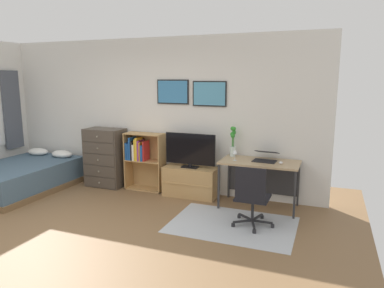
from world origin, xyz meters
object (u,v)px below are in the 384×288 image
(dresser, at_px, (105,157))
(bamboo_vase, at_px, (233,141))
(laptop, at_px, (266,157))
(computer_mouse, at_px, (281,163))
(office_chair, at_px, (252,195))
(bookshelf, at_px, (142,156))
(desk, at_px, (261,168))
(bed, at_px, (22,176))
(television, at_px, (190,151))
(tv_stand, at_px, (191,182))
(wine_glass, at_px, (235,152))

(dresser, xyz_separation_m, bamboo_vase, (2.41, 0.11, 0.46))
(laptop, bearing_deg, dresser, -175.99)
(computer_mouse, bearing_deg, dresser, 177.41)
(dresser, xyz_separation_m, office_chair, (2.96, -0.91, -0.08))
(bookshelf, height_order, desk, bookshelf)
(desk, bearing_deg, bed, -169.71)
(dresser, distance_m, desk, 2.90)
(bed, relative_size, bookshelf, 1.93)
(television, distance_m, office_chair, 1.58)
(tv_stand, xyz_separation_m, computer_mouse, (1.51, -0.16, 0.50))
(desk, xyz_separation_m, wine_glass, (-0.37, -0.16, 0.26))
(bookshelf, bearing_deg, television, -4.37)
(tv_stand, relative_size, bamboo_vase, 1.86)
(dresser, relative_size, office_chair, 1.26)
(dresser, xyz_separation_m, laptop, (2.97, -0.02, 0.26))
(bamboo_vase, bearing_deg, computer_mouse, -17.30)
(bookshelf, height_order, television, television)
(bamboo_vase, height_order, wine_glass, bamboo_vase)
(bed, bearing_deg, television, 14.67)
(tv_stand, xyz_separation_m, desk, (1.19, -0.04, 0.36))
(television, xyz_separation_m, office_chair, (1.25, -0.90, -0.34))
(computer_mouse, xyz_separation_m, bamboo_vase, (-0.81, 0.25, 0.24))
(dresser, xyz_separation_m, computer_mouse, (3.22, -0.15, 0.21))
(television, bearing_deg, bookshelf, 175.63)
(tv_stand, bearing_deg, office_chair, -36.59)
(bed, height_order, tv_stand, bed)
(desk, relative_size, bamboo_vase, 2.43)
(dresser, distance_m, bamboo_vase, 2.46)
(laptop, distance_m, bamboo_vase, 0.61)
(wine_glass, bearing_deg, bookshelf, 172.10)
(computer_mouse, bearing_deg, bookshelf, 175.11)
(desk, bearing_deg, tv_stand, 178.24)
(bed, bearing_deg, laptop, 10.32)
(bed, xyz_separation_m, office_chair, (4.23, -0.13, 0.21))
(laptop, height_order, bamboo_vase, bamboo_vase)
(bookshelf, bearing_deg, bed, -157.12)
(bed, distance_m, laptop, 4.35)
(television, height_order, computer_mouse, television)
(bookshelf, distance_m, tv_stand, 1.04)
(desk, height_order, wine_glass, wine_glass)
(dresser, bearing_deg, bamboo_vase, 2.50)
(desk, xyz_separation_m, computer_mouse, (0.32, -0.12, 0.15))
(bed, distance_m, television, 3.13)
(desk, xyz_separation_m, office_chair, (0.05, -0.89, -0.15))
(tv_stand, bearing_deg, desk, -1.76)
(bookshelf, height_order, wine_glass, bookshelf)
(bookshelf, height_order, bamboo_vase, bamboo_vase)
(computer_mouse, bearing_deg, bed, -171.97)
(bed, relative_size, tv_stand, 2.18)
(tv_stand, xyz_separation_m, bamboo_vase, (0.71, 0.09, 0.75))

